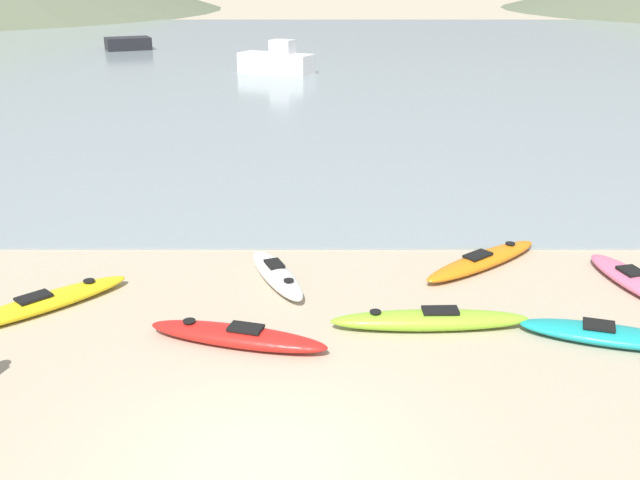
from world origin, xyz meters
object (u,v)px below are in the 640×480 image
(kayak_on_sand_1, at_px, (277,274))
(kayak_on_sand_6, at_px, (483,260))
(kayak_on_sand_7, at_px, (636,281))
(kayak_on_sand_3, at_px, (44,302))
(kayak_on_sand_0, at_px, (431,320))
(moored_boat_3, at_px, (129,43))
(kayak_on_sand_4, at_px, (238,336))
(moored_boat_2, at_px, (278,61))
(kayak_on_sand_2, at_px, (608,335))

(kayak_on_sand_1, height_order, kayak_on_sand_6, kayak_on_sand_1)
(kayak_on_sand_7, bearing_deg, kayak_on_sand_3, -174.73)
(kayak_on_sand_3, bearing_deg, kayak_on_sand_0, -6.11)
(kayak_on_sand_0, xyz_separation_m, kayak_on_sand_3, (-7.20, 0.77, -0.02))
(kayak_on_sand_7, bearing_deg, moored_boat_3, 115.75)
(kayak_on_sand_6, relative_size, kayak_on_sand_7, 1.03)
(kayak_on_sand_1, xyz_separation_m, kayak_on_sand_3, (-4.34, -1.33, -0.01))
(kayak_on_sand_7, bearing_deg, kayak_on_sand_6, 159.79)
(kayak_on_sand_3, distance_m, kayak_on_sand_6, 8.99)
(kayak_on_sand_6, distance_m, kayak_on_sand_7, 3.06)
(kayak_on_sand_4, height_order, moored_boat_2, moored_boat_2)
(kayak_on_sand_1, xyz_separation_m, moored_boat_2, (-1.61, 29.97, 0.56))
(moored_boat_2, height_order, moored_boat_3, moored_boat_2)
(kayak_on_sand_2, xyz_separation_m, kayak_on_sand_4, (-6.39, -0.08, 0.02))
(kayak_on_sand_2, distance_m, moored_boat_3, 48.59)
(kayak_on_sand_4, xyz_separation_m, kayak_on_sand_7, (7.80, 2.43, -0.02))
(moored_boat_3, bearing_deg, moored_boat_2, -46.39)
(kayak_on_sand_4, bearing_deg, kayak_on_sand_0, 9.81)
(kayak_on_sand_0, relative_size, kayak_on_sand_7, 1.20)
(kayak_on_sand_3, bearing_deg, kayak_on_sand_6, 13.68)
(kayak_on_sand_2, bearing_deg, kayak_on_sand_6, 113.28)
(kayak_on_sand_0, height_order, kayak_on_sand_1, kayak_on_sand_0)
(kayak_on_sand_3, relative_size, moored_boat_3, 0.80)
(moored_boat_2, bearing_deg, kayak_on_sand_2, -77.09)
(kayak_on_sand_7, bearing_deg, kayak_on_sand_2, -120.97)
(kayak_on_sand_4, bearing_deg, kayak_on_sand_3, 160.37)
(moored_boat_3, bearing_deg, kayak_on_sand_7, -64.25)
(kayak_on_sand_7, height_order, moored_boat_2, moored_boat_2)
(kayak_on_sand_0, xyz_separation_m, kayak_on_sand_4, (-3.39, -0.59, -0.01))
(kayak_on_sand_1, bearing_deg, kayak_on_sand_2, -23.98)
(kayak_on_sand_3, height_order, kayak_on_sand_7, kayak_on_sand_3)
(kayak_on_sand_4, height_order, kayak_on_sand_6, kayak_on_sand_4)
(kayak_on_sand_6, relative_size, moored_boat_2, 0.67)
(kayak_on_sand_3, xyz_separation_m, kayak_on_sand_6, (8.74, 2.13, -0.00))
(kayak_on_sand_0, xyz_separation_m, kayak_on_sand_7, (4.40, 1.84, -0.03))
(kayak_on_sand_6, height_order, kayak_on_sand_7, kayak_on_sand_6)
(kayak_on_sand_4, distance_m, moored_boat_2, 32.69)
(kayak_on_sand_0, relative_size, moored_boat_2, 0.78)
(kayak_on_sand_4, bearing_deg, kayak_on_sand_7, 17.29)
(kayak_on_sand_4, xyz_separation_m, moored_boat_2, (-1.08, 32.66, 0.56))
(kayak_on_sand_3, relative_size, kayak_on_sand_7, 0.98)
(kayak_on_sand_4, distance_m, kayak_on_sand_6, 6.04)
(kayak_on_sand_3, relative_size, kayak_on_sand_6, 0.95)
(kayak_on_sand_1, height_order, kayak_on_sand_7, kayak_on_sand_1)
(kayak_on_sand_2, distance_m, kayak_on_sand_7, 2.73)
(kayak_on_sand_2, bearing_deg, kayak_on_sand_7, 59.03)
(kayak_on_sand_1, distance_m, kayak_on_sand_4, 2.74)
(kayak_on_sand_0, xyz_separation_m, moored_boat_2, (-4.47, 32.08, 0.55))
(kayak_on_sand_1, height_order, kayak_on_sand_4, kayak_on_sand_1)
(kayak_on_sand_2, bearing_deg, moored_boat_3, 113.05)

